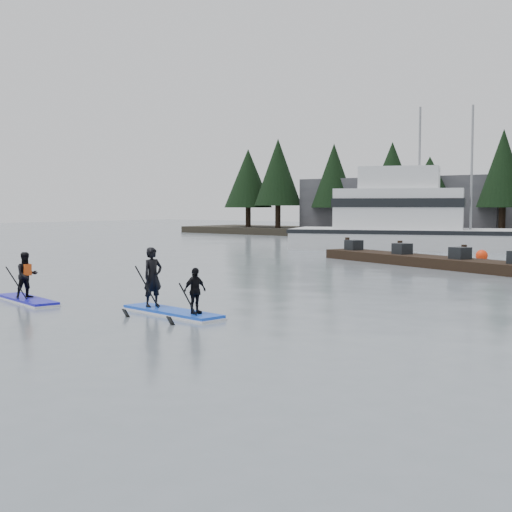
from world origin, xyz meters
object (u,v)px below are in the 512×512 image
Objects in this scene: fishing_boat_large at (424,237)px; paddleboard_solo at (27,283)px; paddleboard_duo at (170,292)px; floating_dock at (434,262)px.

fishing_boat_large is 28.92m from paddleboard_solo.
paddleboard_solo is 4.88m from paddleboard_duo.
paddleboard_duo reaches higher than floating_dock.
paddleboard_duo is (6.41, -27.92, -0.19)m from fishing_boat_large.
paddleboard_duo is at bearing -68.33° from floating_dock.
paddleboard_duo is at bearing -98.79° from fishing_boat_large.
fishing_boat_large reaches higher than paddleboard_duo.
fishing_boat_large is 5.38× the size of paddleboard_duo.
fishing_boat_large reaches higher than floating_dock.
floating_dock is 4.44× the size of paddleboard_solo.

